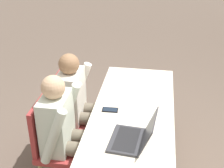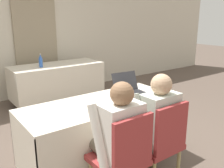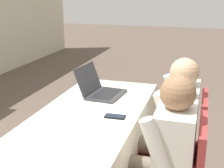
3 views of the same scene
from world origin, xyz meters
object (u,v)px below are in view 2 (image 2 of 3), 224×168
laptop (130,90)px  cell_phone (115,106)px  chair_near_right (160,141)px  person_white_shirt (153,122)px  chair_near_left (123,157)px  water_bottle (41,61)px  person_checkered_shirt (116,135)px

laptop → cell_phone: bearing=-144.2°
chair_near_right → person_white_shirt: (0.00, 0.10, 0.16)m
cell_phone → chair_near_left: size_ratio=0.16×
water_bottle → chair_near_left: bearing=-98.3°
water_bottle → person_white_shirt: person_white_shirt is taller
cell_phone → water_bottle: (0.16, 2.46, 0.11)m
cell_phone → water_bottle: size_ratio=0.58×
laptop → person_checkered_shirt: bearing=-133.2°
laptop → chair_near_left: size_ratio=0.42×
water_bottle → chair_near_right: (0.04, -2.93, -0.37)m
laptop → chair_near_left: 1.03m
water_bottle → person_checkered_shirt: bearing=-98.6°
laptop → person_white_shirt: size_ratio=0.33×
person_white_shirt → cell_phone: bearing=-61.1°
laptop → person_white_shirt: person_white_shirt is taller
chair_near_left → person_white_shirt: size_ratio=0.77×
water_bottle → person_checkered_shirt: (-0.43, -2.82, -0.21)m
chair_near_right → chair_near_left: bearing=0.0°
laptop → chair_near_right: laptop is taller
laptop → person_white_shirt: bearing=-104.5°
laptop → water_bottle: water_bottle is taller
cell_phone → person_checkered_shirt: bearing=-128.4°
chair_near_right → person_white_shirt: size_ratio=0.77×
cell_phone → laptop: bearing=28.7°
person_checkered_shirt → chair_near_left: bearing=90.0°
chair_near_left → person_white_shirt: (0.47, 0.10, 0.16)m
cell_phone → person_white_shirt: 0.42m
laptop → person_checkered_shirt: (-0.68, -0.61, -0.14)m
cell_phone → chair_near_right: chair_near_right is taller
chair_near_left → cell_phone: bearing=-120.0°
laptop → chair_near_right: bearing=-101.8°
laptop → water_bottle: size_ratio=1.50×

